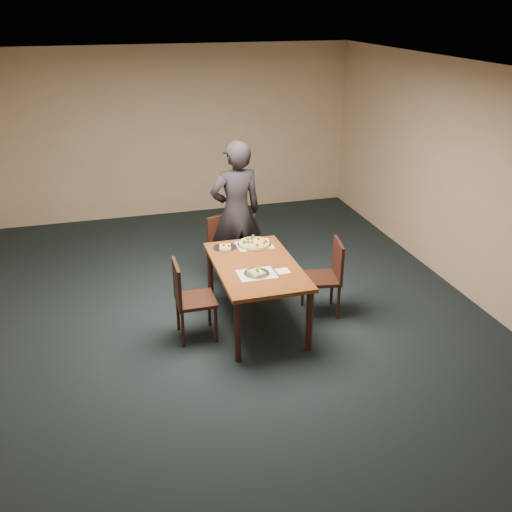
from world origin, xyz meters
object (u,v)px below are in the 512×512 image
object	(u,v)px
pizza_pan	(254,243)
chair_right	(328,273)
slice_plate_near	(257,273)
dining_table	(256,272)
chair_left	(188,296)
diner	(236,213)
slice_plate_far	(225,247)
chair_far	(226,246)

from	to	relation	value
pizza_pan	chair_right	bearing A→B (deg)	-34.66
chair_right	slice_plate_near	distance (m)	1.00
dining_table	chair_left	size ratio (longest dim) A/B	1.65
slice_plate_near	dining_table	bearing A→B (deg)	75.80
diner	chair_left	bearing A→B (deg)	49.94
chair_left	diner	size ratio (longest dim) A/B	0.48
dining_table	diner	bearing A→B (deg)	86.59
slice_plate_far	pizza_pan	bearing A→B (deg)	0.32
slice_plate_far	slice_plate_near	bearing A→B (deg)	-77.62
chair_left	diner	world-z (taller)	diner
diner	slice_plate_far	size ratio (longest dim) A/B	6.70
chair_left	pizza_pan	xyz separation A→B (m)	(0.92, 0.62, 0.26)
dining_table	slice_plate_far	world-z (taller)	slice_plate_far
dining_table	slice_plate_near	xyz separation A→B (m)	(-0.06, -0.24, 0.11)
chair_far	dining_table	bearing A→B (deg)	-106.54
diner	dining_table	bearing A→B (deg)	80.43
chair_far	slice_plate_near	xyz separation A→B (m)	(0.02, -1.36, 0.25)
chair_left	slice_plate_near	bearing A→B (deg)	-101.28
chair_far	diner	bearing A→B (deg)	2.96
pizza_pan	slice_plate_far	bearing A→B (deg)	-179.68
chair_far	slice_plate_near	bearing A→B (deg)	-109.84
chair_right	slice_plate_far	distance (m)	1.25
diner	slice_plate_near	size ratio (longest dim) A/B	6.70
chair_far	chair_left	xyz separation A→B (m)	(-0.71, -1.21, 0.00)
chair_left	slice_plate_far	size ratio (longest dim) A/B	3.25
chair_left	slice_plate_near	size ratio (longest dim) A/B	3.25
slice_plate_near	slice_plate_far	size ratio (longest dim) A/B	1.00
dining_table	slice_plate_near	world-z (taller)	slice_plate_near
chair_far	diner	world-z (taller)	diner
chair_left	chair_right	world-z (taller)	same
diner	slice_plate_near	distance (m)	1.44
chair_far	slice_plate_far	distance (m)	0.65
chair_far	diner	xyz separation A→B (m)	(0.15, 0.07, 0.42)
chair_far	chair_right	bearing A→B (deg)	-69.73
chair_left	chair_right	bearing A→B (deg)	-86.21
chair_far	slice_plate_near	world-z (taller)	chair_far
slice_plate_far	chair_right	bearing A→B (deg)	-24.99
dining_table	diner	world-z (taller)	diner
chair_far	slice_plate_near	size ratio (longest dim) A/B	3.25
diner	slice_plate_far	world-z (taller)	diner
dining_table	chair_far	distance (m)	1.13
chair_right	pizza_pan	distance (m)	0.95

